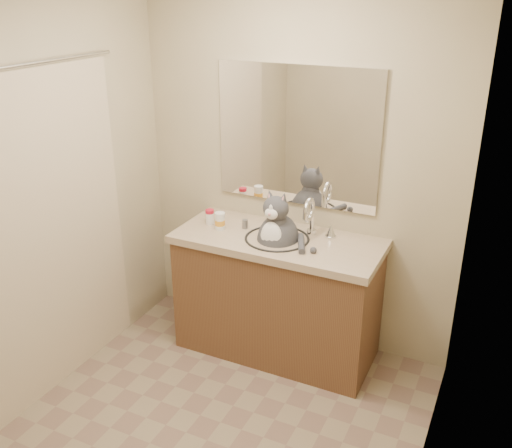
{
  "coord_description": "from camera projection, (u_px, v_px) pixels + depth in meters",
  "views": [
    {
      "loc": [
        1.31,
        -2.1,
        2.35
      ],
      "look_at": [
        -0.01,
        0.65,
        1.06
      ],
      "focal_mm": 40.0,
      "sensor_mm": 36.0,
      "label": 1
    }
  ],
  "objects": [
    {
      "name": "cat",
      "position": [
        278.0,
        237.0,
        3.62
      ],
      "size": [
        0.38,
        0.32,
        0.54
      ],
      "rotation": [
        0.0,
        0.0,
        -0.03
      ],
      "color": "#414246",
      "rests_on": "vanity"
    },
    {
      "name": "vanity",
      "position": [
        277.0,
        293.0,
        3.81
      ],
      "size": [
        1.34,
        0.59,
        1.12
      ],
      "color": "brown",
      "rests_on": "ground"
    },
    {
      "name": "pill_bottle_orange",
      "position": [
        220.0,
        221.0,
        3.76
      ],
      "size": [
        0.08,
        0.08,
        0.11
      ],
      "rotation": [
        0.0,
        0.0,
        0.21
      ],
      "color": "white",
      "rests_on": "vanity"
    },
    {
      "name": "grey_canister",
      "position": [
        245.0,
        224.0,
        3.78
      ],
      "size": [
        0.05,
        0.05,
        0.06
      ],
      "rotation": [
        0.0,
        0.0,
        -0.38
      ],
      "color": "slate",
      "rests_on": "vanity"
    },
    {
      "name": "mirror",
      "position": [
        297.0,
        136.0,
        3.64
      ],
      "size": [
        1.1,
        0.02,
        0.9
      ],
      "primitive_type": "cube",
      "color": "white",
      "rests_on": "room"
    },
    {
      "name": "room",
      "position": [
        199.0,
        245.0,
        2.71
      ],
      "size": [
        2.22,
        2.52,
        2.42
      ],
      "color": "gray",
      "rests_on": "ground"
    },
    {
      "name": "shower_curtain",
      "position": [
        52.0,
        232.0,
        3.28
      ],
      "size": [
        0.02,
        1.3,
        1.93
      ],
      "color": "beige",
      "rests_on": "ground"
    },
    {
      "name": "pill_bottle_redcap",
      "position": [
        210.0,
        217.0,
        3.84
      ],
      "size": [
        0.06,
        0.06,
        0.1
      ],
      "rotation": [
        0.0,
        0.0,
        0.12
      ],
      "color": "white",
      "rests_on": "vanity"
    }
  ]
}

